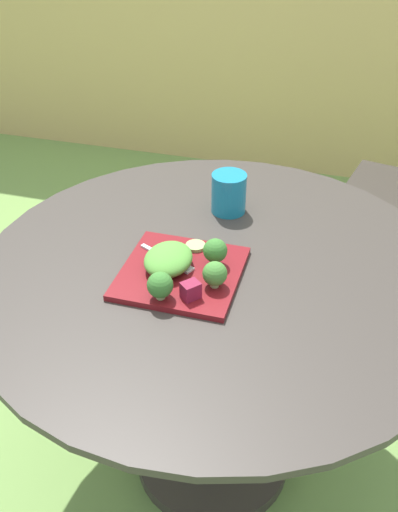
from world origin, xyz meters
The scene contains 12 objects.
ground_plane centered at (0.00, 0.00, 0.00)m, with size 12.00×12.00×0.00m, color #70994C.
bamboo_fence centered at (0.00, 1.97, 0.82)m, with size 8.00×0.08×1.64m, color tan.
patio_table centered at (0.00, 0.00, 0.51)m, with size 1.09×1.09×0.71m.
salad_plate centered at (-0.07, -0.06, 0.71)m, with size 0.26×0.26×0.01m, color maroon.
drinking_glass centered at (-0.03, 0.24, 0.75)m, with size 0.09×0.09×0.10m.
fork centered at (-0.10, -0.03, 0.72)m, with size 0.15×0.08×0.00m.
lettuce_mound centered at (-0.10, -0.05, 0.74)m, with size 0.10×0.13×0.05m, color #519338.
broccoli_floret_0 centered at (0.00, -0.02, 0.76)m, with size 0.05×0.05×0.07m.
broccoli_floret_1 centered at (0.02, -0.09, 0.75)m, with size 0.05×0.05×0.06m.
broccoli_floret_2 centered at (-0.08, -0.16, 0.75)m, with size 0.05×0.05×0.06m.
cucumber_slice_0 centered at (-0.06, 0.04, 0.72)m, with size 0.05×0.05×0.01m, color #8EB766.
beet_chunk_0 centered at (-0.02, -0.14, 0.74)m, with size 0.04×0.03×0.04m, color maroon.
Camera 1 is at (0.26, -1.05, 1.50)m, focal length 41.52 mm.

